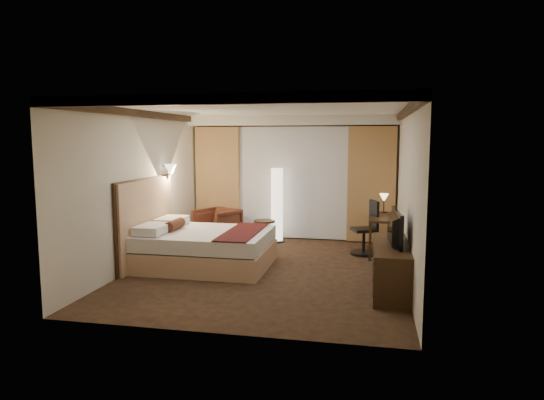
% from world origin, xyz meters
% --- Properties ---
extents(floor, '(4.50, 5.50, 0.01)m').
position_xyz_m(floor, '(0.00, 0.00, 0.00)').
color(floor, black).
rests_on(floor, ground).
extents(ceiling, '(4.50, 5.50, 0.01)m').
position_xyz_m(ceiling, '(0.00, 0.00, 2.70)').
color(ceiling, white).
rests_on(ceiling, back_wall).
extents(back_wall, '(4.50, 0.02, 2.70)m').
position_xyz_m(back_wall, '(0.00, 2.75, 1.35)').
color(back_wall, beige).
rests_on(back_wall, floor).
extents(left_wall, '(0.02, 5.50, 2.70)m').
position_xyz_m(left_wall, '(-2.25, 0.00, 1.35)').
color(left_wall, beige).
rests_on(left_wall, floor).
extents(right_wall, '(0.02, 5.50, 2.70)m').
position_xyz_m(right_wall, '(2.25, 0.00, 1.35)').
color(right_wall, beige).
rests_on(right_wall, floor).
extents(crown_molding, '(4.50, 5.50, 0.12)m').
position_xyz_m(crown_molding, '(0.00, 0.00, 2.64)').
color(crown_molding, black).
rests_on(crown_molding, ceiling).
extents(soffit, '(4.50, 0.50, 0.20)m').
position_xyz_m(soffit, '(0.00, 2.50, 2.60)').
color(soffit, white).
rests_on(soffit, ceiling).
extents(curtain_sheer, '(2.48, 0.04, 2.45)m').
position_xyz_m(curtain_sheer, '(0.00, 2.67, 1.25)').
color(curtain_sheer, silver).
rests_on(curtain_sheer, back_wall).
extents(curtain_left_drape, '(1.00, 0.14, 2.45)m').
position_xyz_m(curtain_left_drape, '(-1.70, 2.61, 1.25)').
color(curtain_left_drape, tan).
rests_on(curtain_left_drape, back_wall).
extents(curtain_right_drape, '(1.00, 0.14, 2.45)m').
position_xyz_m(curtain_right_drape, '(1.70, 2.61, 1.25)').
color(curtain_right_drape, tan).
rests_on(curtain_right_drape, back_wall).
extents(wall_sconce, '(0.24, 0.24, 0.24)m').
position_xyz_m(wall_sconce, '(-2.09, 0.89, 1.62)').
color(wall_sconce, white).
rests_on(wall_sconce, left_wall).
extents(bed, '(2.19, 1.71, 0.64)m').
position_xyz_m(bed, '(-1.10, 0.04, 0.32)').
color(bed, white).
rests_on(bed, floor).
extents(headboard, '(0.12, 2.01, 1.50)m').
position_xyz_m(headboard, '(-2.20, 0.04, 0.75)').
color(headboard, tan).
rests_on(headboard, floor).
extents(armchair, '(1.04, 1.02, 0.80)m').
position_xyz_m(armchair, '(-1.52, 1.97, 0.40)').
color(armchair, '#451E14').
rests_on(armchair, floor).
extents(side_table, '(0.46, 0.46, 0.50)m').
position_xyz_m(side_table, '(-0.50, 2.04, 0.25)').
color(side_table, black).
rests_on(side_table, floor).
extents(floor_lamp, '(0.34, 0.34, 1.60)m').
position_xyz_m(floor_lamp, '(-0.27, 2.27, 0.80)').
color(floor_lamp, white).
rests_on(floor_lamp, floor).
extents(desk, '(0.55, 1.20, 0.75)m').
position_xyz_m(desk, '(1.95, 1.52, 0.38)').
color(desk, black).
rests_on(desk, floor).
extents(desk_lamp, '(0.18, 0.18, 0.34)m').
position_xyz_m(desk_lamp, '(1.95, 1.97, 0.92)').
color(desk_lamp, '#FFD899').
rests_on(desk_lamp, desk).
extents(office_chair, '(0.66, 0.66, 1.05)m').
position_xyz_m(office_chair, '(1.58, 1.47, 0.52)').
color(office_chair, black).
rests_on(office_chair, floor).
extents(dresser, '(0.50, 1.77, 0.69)m').
position_xyz_m(dresser, '(2.00, -0.69, 0.34)').
color(dresser, black).
rests_on(dresser, floor).
extents(television, '(0.65, 1.05, 0.13)m').
position_xyz_m(television, '(1.97, -0.69, 0.98)').
color(television, black).
rests_on(television, dresser).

